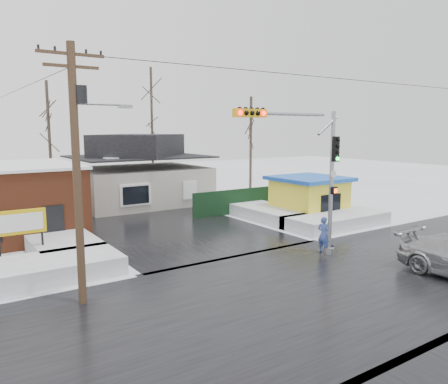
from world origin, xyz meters
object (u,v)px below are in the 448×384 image
utility_pole (78,160)px  pedestrian (324,235)px  kiosk (309,197)px  marquee_sign (20,224)px  traffic_signal (309,164)px

utility_pole → pedestrian: (11.79, -0.25, -4.20)m
kiosk → marquee_sign: bearing=-178.4°
traffic_signal → marquee_sign: bearing=150.3°
traffic_signal → kiosk: bearing=44.8°
utility_pole → kiosk: 18.95m
marquee_sign → kiosk: (18.50, 0.50, -0.46)m
pedestrian → utility_pole: bearing=76.6°
utility_pole → kiosk: utility_pole is taller
marquee_sign → pedestrian: size_ratio=1.40×
utility_pole → kiosk: bearing=20.4°
kiosk → utility_pole: bearing=-159.6°
traffic_signal → utility_pole: (-10.36, 0.53, 0.57)m
traffic_signal → utility_pole: size_ratio=0.78×
kiosk → traffic_signal: bearing=-135.2°
utility_pole → pedestrian: size_ratio=4.93×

